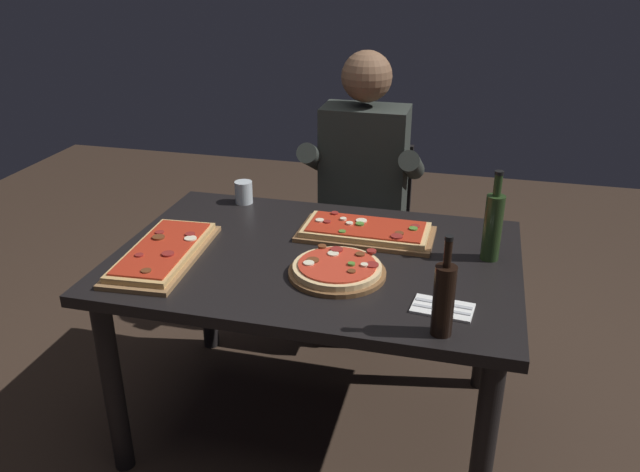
{
  "coord_description": "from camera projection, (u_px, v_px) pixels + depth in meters",
  "views": [
    {
      "loc": [
        0.51,
        -1.96,
        1.73
      ],
      "look_at": [
        0.0,
        0.05,
        0.79
      ],
      "focal_mm": 36.08,
      "sensor_mm": 36.0,
      "label": 1
    }
  ],
  "objects": [
    {
      "name": "pizza_round_far",
      "position": [
        337.0,
        270.0,
        2.11
      ],
      "size": [
        0.32,
        0.32,
        0.05
      ],
      "color": "brown",
      "rests_on": "dining_table"
    },
    {
      "name": "tumbler_near_camera",
      "position": [
        244.0,
        194.0,
        2.69
      ],
      "size": [
        0.07,
        0.07,
        0.09
      ],
      "color": "silver",
      "rests_on": "dining_table"
    },
    {
      "name": "dining_table",
      "position": [
        317.0,
        279.0,
        2.3
      ],
      "size": [
        1.4,
        0.96,
        0.74
      ],
      "color": "black",
      "rests_on": "ground_plane"
    },
    {
      "name": "pizza_rectangular_left",
      "position": [
        163.0,
        252.0,
        2.23
      ],
      "size": [
        0.28,
        0.54,
        0.05
      ],
      "color": "olive",
      "rests_on": "dining_table"
    },
    {
      "name": "diner_chair",
      "position": [
        365.0,
        227.0,
        3.11
      ],
      "size": [
        0.44,
        0.44,
        0.87
      ],
      "color": "black",
      "rests_on": "ground_plane"
    },
    {
      "name": "seated_diner",
      "position": [
        362.0,
        185.0,
        2.9
      ],
      "size": [
        0.53,
        0.41,
        1.33
      ],
      "color": "#23232D",
      "rests_on": "ground_plane"
    },
    {
      "name": "ground_plane",
      "position": [
        317.0,
        421.0,
        2.56
      ],
      "size": [
        6.4,
        6.4,
        0.0
      ],
      "primitive_type": "plane",
      "color": "#38281E"
    },
    {
      "name": "oil_bottle_amber",
      "position": [
        444.0,
        298.0,
        1.75
      ],
      "size": [
        0.06,
        0.06,
        0.3
      ],
      "color": "black",
      "rests_on": "dining_table"
    },
    {
      "name": "pizza_rectangular_front",
      "position": [
        366.0,
        231.0,
        2.39
      ],
      "size": [
        0.5,
        0.26,
        0.05
      ],
      "color": "brown",
      "rests_on": "dining_table"
    },
    {
      "name": "wine_bottle_dark",
      "position": [
        493.0,
        225.0,
        2.18
      ],
      "size": [
        0.06,
        0.06,
        0.32
      ],
      "color": "#233819",
      "rests_on": "dining_table"
    },
    {
      "name": "napkin_cutlery_set",
      "position": [
        443.0,
        308.0,
        1.92
      ],
      "size": [
        0.19,
        0.13,
        0.01
      ],
      "color": "white",
      "rests_on": "dining_table"
    }
  ]
}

